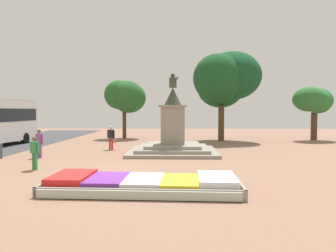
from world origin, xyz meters
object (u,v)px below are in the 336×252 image
object	(u,v)px
statue_monument	(173,138)
kerb_bollard_north	(1,150)
pedestrian_near_planter	(39,141)
pedestrian_crossing_plaza	(35,151)
pedestrian_with_handbag	(111,137)
flower_planter	(142,184)

from	to	relation	value
statue_monument	kerb_bollard_north	size ratio (longest dim) A/B	6.33
pedestrian_near_planter	kerb_bollard_north	bearing A→B (deg)	-172.47
pedestrian_crossing_plaza	pedestrian_with_handbag	bearing A→B (deg)	75.48
flower_planter	pedestrian_near_planter	size ratio (longest dim) A/B	4.06
pedestrian_near_planter	kerb_bollard_north	size ratio (longest dim) A/B	1.89
flower_planter	statue_monument	size ratio (longest dim) A/B	1.21
statue_monument	pedestrian_with_handbag	world-z (taller)	statue_monument
pedestrian_near_planter	kerb_bollard_north	world-z (taller)	pedestrian_near_planter
statue_monument	pedestrian_with_handbag	bearing A→B (deg)	159.96
flower_planter	kerb_bollard_north	xyz separation A→B (m)	(-8.88, 7.29, 0.24)
pedestrian_crossing_plaza	kerb_bollard_north	xyz separation A→B (m)	(-3.45, 3.44, -0.41)
pedestrian_near_planter	pedestrian_crossing_plaza	distance (m)	3.96
pedestrian_near_planter	pedestrian_with_handbag	bearing A→B (deg)	50.38
pedestrian_near_planter	pedestrian_crossing_plaza	bearing A→B (deg)	-70.02
pedestrian_crossing_plaza	kerb_bollard_north	world-z (taller)	pedestrian_crossing_plaza
pedestrian_with_handbag	pedestrian_near_planter	distance (m)	5.29
pedestrian_near_planter	pedestrian_crossing_plaza	world-z (taller)	pedestrian_near_planter
flower_planter	kerb_bollard_north	distance (m)	11.49
kerb_bollard_north	pedestrian_with_handbag	bearing A→B (deg)	38.48
pedestrian_crossing_plaza	flower_planter	bearing A→B (deg)	-35.31
statue_monument	pedestrian_crossing_plaza	xyz separation A→B (m)	(-6.36, -6.21, -0.11)
statue_monument	pedestrian_crossing_plaza	size ratio (longest dim) A/B	3.63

